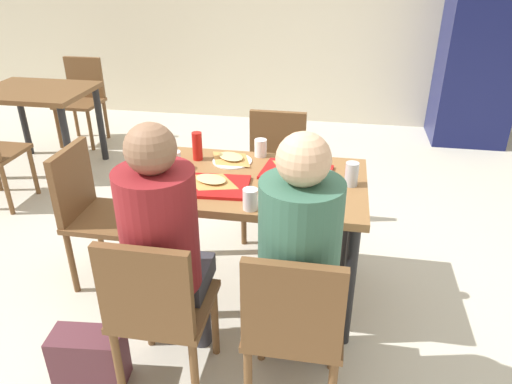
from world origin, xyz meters
TOP-DOWN VIEW (x-y plane):
  - ground_plane at (0.00, 0.00)m, footprint 10.00×10.00m
  - main_table at (0.00, 0.00)m, footprint 1.13×0.73m
  - chair_near_left at (-0.28, -0.75)m, footprint 0.40×0.40m
  - chair_near_right at (0.28, -0.75)m, footprint 0.40×0.40m
  - chair_far_side at (0.00, 0.75)m, footprint 0.40×0.40m
  - chair_left_end at (-0.95, 0.00)m, footprint 0.40×0.40m
  - person_in_red at (-0.28, -0.61)m, footprint 0.32×0.42m
  - person_in_brown_jacket at (0.28, -0.61)m, footprint 0.32×0.42m
  - tray_red_near at (-0.20, -0.13)m, footprint 0.38×0.28m
  - tray_red_far at (0.20, 0.11)m, footprint 0.39×0.30m
  - paper_plate_center at (-0.17, 0.20)m, footprint 0.22×0.22m
  - paper_plate_near_edge at (0.17, -0.20)m, footprint 0.22×0.22m
  - pizza_slice_a at (-0.21, -0.10)m, footprint 0.27×0.22m
  - pizza_slice_b at (0.18, 0.13)m, footprint 0.26×0.24m
  - pizza_slice_c at (-0.18, 0.22)m, footprint 0.28×0.26m
  - pizza_slice_d at (0.16, -0.18)m, footprint 0.19×0.17m
  - plastic_cup_a at (-0.03, 0.31)m, footprint 0.07×0.07m
  - plastic_cup_b at (0.03, -0.31)m, footprint 0.07×0.07m
  - plastic_cup_c at (-0.45, 0.05)m, footprint 0.07×0.07m
  - soda_can at (0.48, 0.02)m, footprint 0.07×0.07m
  - condiment_bottle at (-0.37, 0.20)m, footprint 0.06×0.06m
  - foil_bundle at (-0.48, -0.02)m, footprint 0.10×0.10m
  - handbag at (-0.63, -0.77)m, footprint 0.33×0.19m
  - drink_fridge at (1.70, 2.85)m, footprint 0.70×0.60m
  - background_table at (-2.14, 1.41)m, footprint 0.90×0.70m
  - background_chair_far at (-2.14, 2.14)m, footprint 0.40×0.40m

SIDE VIEW (x-z plane):
  - ground_plane at x=0.00m, z-range -0.02..0.00m
  - handbag at x=-0.63m, z-range 0.00..0.28m
  - chair_near_left at x=-0.28m, z-range 0.07..0.90m
  - chair_near_right at x=0.28m, z-range 0.07..0.90m
  - chair_far_side at x=0.00m, z-range 0.07..0.90m
  - chair_left_end at x=-0.95m, z-range 0.07..0.90m
  - background_chair_far at x=-2.14m, z-range 0.07..0.90m
  - background_table at x=-2.14m, z-range 0.24..0.97m
  - main_table at x=0.00m, z-range 0.26..0.99m
  - person_in_red at x=-0.28m, z-range 0.11..1.35m
  - person_in_brown_jacket at x=0.28m, z-range 0.11..1.35m
  - paper_plate_center at x=-0.17m, z-range 0.73..0.74m
  - paper_plate_near_edge at x=0.17m, z-range 0.73..0.74m
  - tray_red_near at x=-0.20m, z-range 0.73..0.75m
  - tray_red_far at x=0.20m, z-range 0.73..0.75m
  - pizza_slice_c at x=-0.18m, z-range 0.74..0.76m
  - pizza_slice_d at x=0.16m, z-range 0.74..0.76m
  - pizza_slice_a at x=-0.21m, z-range 0.75..0.77m
  - pizza_slice_b at x=0.18m, z-range 0.75..0.77m
  - plastic_cup_a at x=-0.03m, z-range 0.73..0.83m
  - plastic_cup_b at x=0.03m, z-range 0.73..0.83m
  - plastic_cup_c at x=-0.45m, z-range 0.73..0.83m
  - foil_bundle at x=-0.48m, z-range 0.73..0.83m
  - soda_can at x=0.48m, z-range 0.73..0.85m
  - condiment_bottle at x=-0.37m, z-range 0.73..0.89m
  - drink_fridge at x=1.70m, z-range 0.00..1.90m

